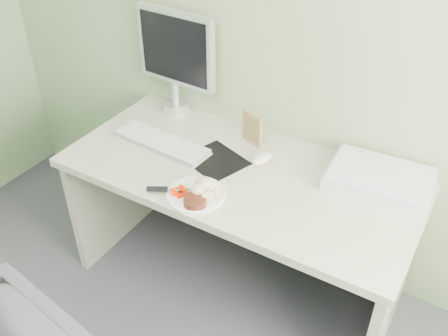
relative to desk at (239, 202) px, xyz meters
The scene contains 14 objects.
wall_back 0.89m from the desk, 90.00° to the left, with size 3.50×3.50×0.00m, color gray.
desk is the anchor object (origin of this frame).
plate 0.32m from the desk, 104.84° to the right, with size 0.25×0.25×0.01m, color white.
steak 0.38m from the desk, 95.70° to the right, with size 0.09×0.09×0.03m, color black.
potato_pile 0.32m from the desk, 99.65° to the right, with size 0.11×0.08×0.06m, color #AA8352.
carrot_heap 0.38m from the desk, 112.92° to the right, with size 0.05×0.05×0.04m, color #F22D05.
steak_knife 0.41m from the desk, 120.69° to the right, with size 0.21×0.13×0.02m.
mousepad 0.23m from the desk, behind, with size 0.26×0.23×0.00m, color black.
keyboard 0.47m from the desk, behind, with size 0.49×0.15×0.02m, color white.
computer_mouse 0.24m from the desk, 62.11° to the left, with size 0.06×0.11×0.04m, color white.
photo_frame 0.36m from the desk, 105.15° to the left, with size 0.13×0.01×0.16m, color #A37A4C.
eyedrop_bottle 0.36m from the desk, 103.77° to the left, with size 0.03×0.03×0.08m.
scanner 0.64m from the desk, 19.98° to the left, with size 0.43×0.29×0.07m, color silver.
monitor 0.80m from the desk, 150.25° to the left, with size 0.45×0.14×0.54m.
Camera 1 is at (0.87, 0.04, 2.05)m, focal length 40.00 mm.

